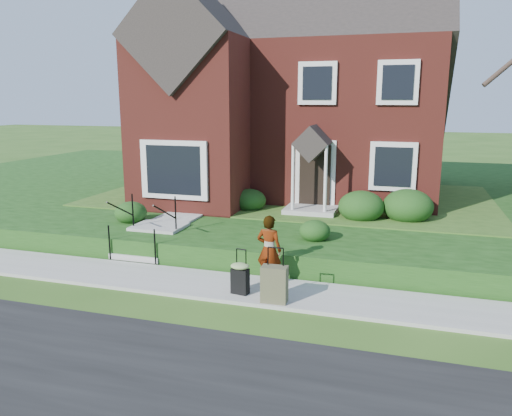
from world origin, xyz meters
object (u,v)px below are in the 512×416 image
at_px(suitcase_black, 240,277).
at_px(suitcase_olive, 274,284).
at_px(woman, 269,250).
at_px(front_steps, 151,237).

height_order(suitcase_black, suitcase_olive, suitcase_olive).
bearing_deg(woman, suitcase_olive, 117.73).
bearing_deg(suitcase_black, woman, 69.55).
bearing_deg(front_steps, suitcase_black, -33.82).
height_order(front_steps, suitcase_olive, front_steps).
bearing_deg(front_steps, suitcase_olive, -30.68).
bearing_deg(suitcase_black, suitcase_olive, -6.82).
bearing_deg(woman, suitcase_black, 66.90).
bearing_deg(suitcase_olive, front_steps, 147.63).
distance_m(woman, suitcase_black, 0.95).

